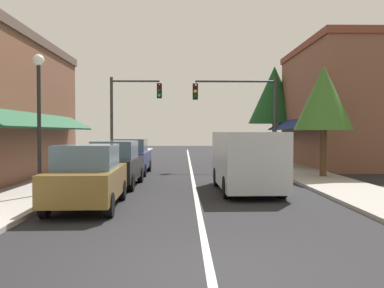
{
  "coord_description": "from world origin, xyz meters",
  "views": [
    {
      "loc": [
        -0.39,
        -6.2,
        2.13
      ],
      "look_at": [
        -0.0,
        14.5,
        1.53
      ],
      "focal_mm": 39.81,
      "sensor_mm": 36.0,
      "label": 1
    }
  ],
  "objects_px": {
    "van_in_lane": "(246,159)",
    "tree_right_near": "(324,98)",
    "traffic_signal_left_corner": "(129,107)",
    "parked_car_third_left": "(131,157)",
    "traffic_signal_mast_arm": "(245,106)",
    "street_lamp_left_near": "(39,101)",
    "parked_car_second_left": "(116,164)",
    "tree_right_far": "(275,95)",
    "parked_car_nearest_left": "(88,177)"
  },
  "relations": [
    {
      "from": "parked_car_third_left",
      "to": "street_lamp_left_near",
      "type": "relative_size",
      "value": 0.9
    },
    {
      "from": "traffic_signal_mast_arm",
      "to": "street_lamp_left_near",
      "type": "xyz_separation_m",
      "value": [
        -8.05,
        -10.55,
        -0.49
      ]
    },
    {
      "from": "parked_car_nearest_left",
      "to": "street_lamp_left_near",
      "type": "height_order",
      "value": "street_lamp_left_near"
    },
    {
      "from": "parked_car_third_left",
      "to": "traffic_signal_left_corner",
      "type": "distance_m",
      "value": 5.34
    },
    {
      "from": "parked_car_nearest_left",
      "to": "tree_right_far",
      "type": "bearing_deg",
      "value": 62.75
    },
    {
      "from": "traffic_signal_mast_arm",
      "to": "tree_right_far",
      "type": "height_order",
      "value": "tree_right_far"
    },
    {
      "from": "traffic_signal_mast_arm",
      "to": "parked_car_nearest_left",
      "type": "bearing_deg",
      "value": -116.74
    },
    {
      "from": "traffic_signal_mast_arm",
      "to": "street_lamp_left_near",
      "type": "bearing_deg",
      "value": -127.35
    },
    {
      "from": "van_in_lane",
      "to": "tree_right_far",
      "type": "relative_size",
      "value": 0.75
    },
    {
      "from": "parked_car_nearest_left",
      "to": "traffic_signal_left_corner",
      "type": "relative_size",
      "value": 0.76
    },
    {
      "from": "van_in_lane",
      "to": "parked_car_second_left",
      "type": "bearing_deg",
      "value": 162.14
    },
    {
      "from": "parked_car_nearest_left",
      "to": "traffic_signal_mast_arm",
      "type": "height_order",
      "value": "traffic_signal_mast_arm"
    },
    {
      "from": "traffic_signal_mast_arm",
      "to": "tree_right_far",
      "type": "distance_m",
      "value": 8.03
    },
    {
      "from": "traffic_signal_mast_arm",
      "to": "tree_right_near",
      "type": "height_order",
      "value": "traffic_signal_mast_arm"
    },
    {
      "from": "parked_car_nearest_left",
      "to": "parked_car_third_left",
      "type": "distance_m",
      "value": 9.55
    },
    {
      "from": "street_lamp_left_near",
      "to": "tree_right_near",
      "type": "distance_m",
      "value": 12.21
    },
    {
      "from": "parked_car_third_left",
      "to": "tree_right_far",
      "type": "xyz_separation_m",
      "value": [
        9.35,
        9.95,
        3.96
      ]
    },
    {
      "from": "traffic_signal_mast_arm",
      "to": "parked_car_third_left",
      "type": "bearing_deg",
      "value": -156.46
    },
    {
      "from": "parked_car_nearest_left",
      "to": "parked_car_second_left",
      "type": "xyz_separation_m",
      "value": [
        0.02,
        4.67,
        0.0
      ]
    },
    {
      "from": "traffic_signal_left_corner",
      "to": "tree_right_far",
      "type": "height_order",
      "value": "tree_right_far"
    },
    {
      "from": "traffic_signal_left_corner",
      "to": "tree_right_near",
      "type": "bearing_deg",
      "value": -35.33
    },
    {
      "from": "tree_right_far",
      "to": "van_in_lane",
      "type": "bearing_deg",
      "value": -105.36
    },
    {
      "from": "parked_car_second_left",
      "to": "street_lamp_left_near",
      "type": "distance_m",
      "value": 4.19
    },
    {
      "from": "van_in_lane",
      "to": "tree_right_near",
      "type": "height_order",
      "value": "tree_right_near"
    },
    {
      "from": "parked_car_third_left",
      "to": "tree_right_far",
      "type": "bearing_deg",
      "value": 47.15
    },
    {
      "from": "parked_car_nearest_left",
      "to": "parked_car_third_left",
      "type": "bearing_deg",
      "value": 88.36
    },
    {
      "from": "tree_right_near",
      "to": "tree_right_far",
      "type": "relative_size",
      "value": 0.73
    },
    {
      "from": "parked_car_second_left",
      "to": "street_lamp_left_near",
      "type": "height_order",
      "value": "street_lamp_left_near"
    },
    {
      "from": "van_in_lane",
      "to": "tree_right_near",
      "type": "bearing_deg",
      "value": 43.3
    },
    {
      "from": "parked_car_second_left",
      "to": "tree_right_far",
      "type": "distance_m",
      "value": 17.96
    },
    {
      "from": "parked_car_second_left",
      "to": "tree_right_far",
      "type": "bearing_deg",
      "value": 58.93
    },
    {
      "from": "parked_car_nearest_left",
      "to": "street_lamp_left_near",
      "type": "distance_m",
      "value": 3.36
    },
    {
      "from": "van_in_lane",
      "to": "tree_right_far",
      "type": "height_order",
      "value": "tree_right_far"
    },
    {
      "from": "street_lamp_left_near",
      "to": "van_in_lane",
      "type": "bearing_deg",
      "value": 12.81
    },
    {
      "from": "parked_car_second_left",
      "to": "parked_car_third_left",
      "type": "xyz_separation_m",
      "value": [
        -0.02,
        4.88,
        0.0
      ]
    },
    {
      "from": "tree_right_near",
      "to": "parked_car_third_left",
      "type": "bearing_deg",
      "value": 165.57
    },
    {
      "from": "parked_car_third_left",
      "to": "tree_right_near",
      "type": "height_order",
      "value": "tree_right_near"
    },
    {
      "from": "van_in_lane",
      "to": "traffic_signal_mast_arm",
      "type": "distance_m",
      "value": 9.42
    },
    {
      "from": "parked_car_nearest_left",
      "to": "parked_car_third_left",
      "type": "relative_size",
      "value": 1.01
    },
    {
      "from": "traffic_signal_mast_arm",
      "to": "street_lamp_left_near",
      "type": "height_order",
      "value": "traffic_signal_mast_arm"
    },
    {
      "from": "parked_car_nearest_left",
      "to": "tree_right_far",
      "type": "relative_size",
      "value": 0.6
    },
    {
      "from": "parked_car_third_left",
      "to": "van_in_lane",
      "type": "xyz_separation_m",
      "value": [
        4.88,
        -6.33,
        0.27
      ]
    },
    {
      "from": "parked_car_second_left",
      "to": "tree_right_near",
      "type": "distance_m",
      "value": 9.71
    },
    {
      "from": "parked_car_second_left",
      "to": "traffic_signal_mast_arm",
      "type": "distance_m",
      "value": 10.11
    },
    {
      "from": "traffic_signal_mast_arm",
      "to": "traffic_signal_left_corner",
      "type": "distance_m",
      "value": 7.09
    },
    {
      "from": "parked_car_nearest_left",
      "to": "parked_car_second_left",
      "type": "relative_size",
      "value": 1.0
    },
    {
      "from": "parked_car_second_left",
      "to": "traffic_signal_mast_arm",
      "type": "bearing_deg",
      "value": 52.06
    },
    {
      "from": "parked_car_third_left",
      "to": "traffic_signal_left_corner",
      "type": "xyz_separation_m",
      "value": [
        -0.69,
        4.54,
        2.73
      ]
    },
    {
      "from": "parked_car_third_left",
      "to": "van_in_lane",
      "type": "relative_size",
      "value": 0.79
    },
    {
      "from": "traffic_signal_mast_arm",
      "to": "tree_right_near",
      "type": "xyz_separation_m",
      "value": [
        2.81,
        -4.99,
        0.05
      ]
    }
  ]
}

